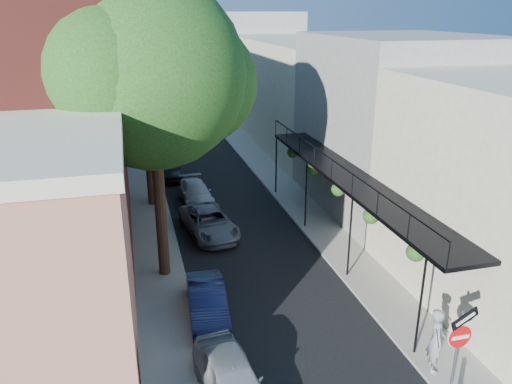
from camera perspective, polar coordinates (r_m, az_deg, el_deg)
road_surface at (r=39.83m, az=-7.33°, el=5.17°), size 6.00×64.00×0.01m
sidewalk_left at (r=39.54m, az=-13.10°, el=4.78°), size 2.00×64.00×0.12m
sidewalk_right at (r=40.48m, az=-1.69°, el=5.65°), size 2.00×64.00×0.12m
buildings_left at (r=37.63m, az=-21.83°, el=10.73°), size 10.10×59.10×12.00m
buildings_right at (r=40.53m, az=5.45°, el=11.88°), size 9.80×55.00×10.00m
sign_post at (r=14.57m, az=22.22°, el=-15.40°), size 0.89×0.17×2.99m
oak_near at (r=18.67m, az=-10.58°, el=12.80°), size 7.48×6.80×11.42m
oak_mid at (r=26.66m, az=-12.00°, el=13.02°), size 6.60×6.00×10.20m
oak_far at (r=35.57m, az=-12.91°, el=16.57°), size 7.70×7.00×11.90m
parked_car_a at (r=14.57m, az=-2.84°, el=-20.62°), size 1.92×3.92×1.29m
parked_car_b at (r=17.83m, az=-5.60°, el=-12.37°), size 1.49×3.70×1.20m
parked_car_c at (r=23.92m, az=-5.40°, el=-3.47°), size 2.60×4.66×1.23m
parked_car_d at (r=28.03m, az=-6.90°, el=-0.06°), size 1.73×3.91×1.12m
parked_car_e at (r=32.24m, az=-9.86°, el=2.57°), size 1.49×3.55×1.20m
parked_car_f at (r=38.05m, az=-9.15°, el=5.25°), size 1.62×3.56×1.13m
pedestrian at (r=15.98m, az=19.91°, el=-15.61°), size 0.73×0.87×2.02m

